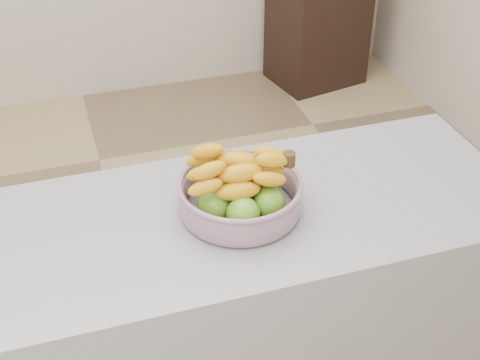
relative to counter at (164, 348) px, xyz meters
The scene contains 4 objects.
ground 0.69m from the counter, 90.00° to the left, with size 4.00×4.00×0.00m, color tan.
counter is the anchor object (origin of this frame).
cabinet 2.73m from the counter, 57.41° to the left, with size 0.53×0.42×0.95m, color black.
fruit_bowl 0.56m from the counter, ahead, with size 0.32×0.32×0.17m.
Camera 1 is at (-0.18, -1.84, 1.97)m, focal length 50.00 mm.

